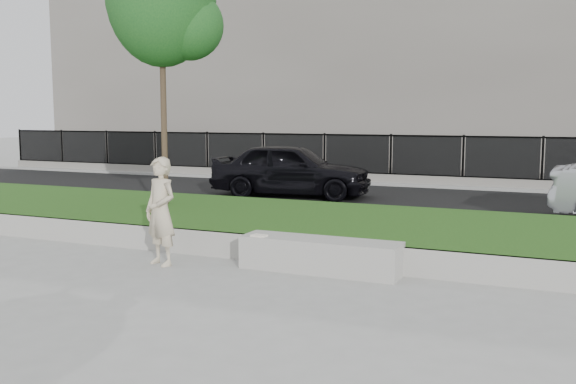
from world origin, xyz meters
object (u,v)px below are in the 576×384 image
at_px(book, 259,236).
at_px(car_dark, 291,170).
at_px(man, 161,211).
at_px(stone_bench, 320,255).
at_px(young_tree, 166,0).

relative_size(book, car_dark, 0.05).
xyz_separation_m(man, book, (1.43, 0.37, -0.32)).
bearing_deg(man, book, 31.77).
distance_m(stone_bench, car_dark, 8.11).
distance_m(stone_bench, book, 0.93).
distance_m(man, book, 1.51).
xyz_separation_m(man, young_tree, (-1.97, 3.15, 3.66)).
bearing_deg(stone_bench, man, -166.55).
xyz_separation_m(man, car_dark, (-1.28, 7.81, -0.04)).
height_order(man, young_tree, young_tree).
xyz_separation_m(stone_bench, young_tree, (-4.27, 2.60, 4.23)).
relative_size(stone_bench, man, 1.44).
height_order(stone_bench, man, man).
relative_size(stone_bench, book, 10.76).
relative_size(stone_bench, young_tree, 0.41).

